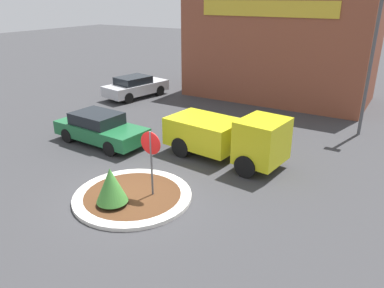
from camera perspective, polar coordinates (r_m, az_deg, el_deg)
ground_plane at (r=13.47m, az=-9.00°, el=-8.08°), size 120.00×120.00×0.00m
traffic_island at (r=13.43m, az=-9.02°, el=-7.83°), size 4.14×4.14×0.14m
stop_sign at (r=12.61m, az=-6.27°, el=-1.23°), size 0.80×0.07×2.48m
island_shrub at (r=12.58m, az=-12.24°, el=-6.12°), size 1.05×1.05×1.33m
utility_truck at (r=15.88m, az=5.37°, el=1.21°), size 5.40×2.62×2.14m
storefront_building at (r=26.54m, az=13.21°, el=14.13°), size 11.84×6.07×6.71m
parked_sedan_silver at (r=26.34m, az=-8.60°, el=8.65°), size 2.71×4.79×1.48m
parked_sedan_green at (r=18.31m, az=-13.81°, el=2.36°), size 4.76×2.14×1.48m
light_pole at (r=20.06m, az=25.73°, el=11.91°), size 0.70×0.30×6.73m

